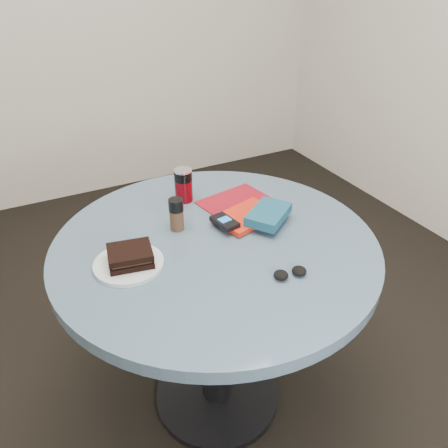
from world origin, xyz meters
name	(u,v)px	position (x,y,z in m)	size (l,w,h in m)	color
ground	(217,395)	(0.00, 0.00, 0.00)	(4.00, 4.00, 0.00)	black
table	(216,281)	(0.00, 0.00, 0.59)	(1.00, 1.00, 0.75)	black
plate	(129,264)	(-0.27, 0.00, 0.76)	(0.20, 0.20, 0.01)	silver
sandwich	(130,256)	(-0.27, -0.01, 0.78)	(0.14, 0.12, 0.04)	black
soda_can	(184,185)	(0.01, 0.28, 0.81)	(0.08, 0.08, 0.12)	#5E040B
pepper_grinder	(176,214)	(-0.08, 0.11, 0.80)	(0.06, 0.06, 0.11)	#452D1D
magazine	(236,202)	(0.17, 0.18, 0.75)	(0.24, 0.18, 0.00)	maroon
red_book	(246,216)	(0.15, 0.06, 0.76)	(0.20, 0.13, 0.02)	red
novel	(269,214)	(0.19, 0.01, 0.79)	(0.16, 0.10, 0.03)	navy
mp3_player	(225,222)	(0.05, 0.04, 0.78)	(0.07, 0.10, 0.02)	black
headphones	(290,273)	(0.10, -0.25, 0.76)	(0.10, 0.05, 0.02)	black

